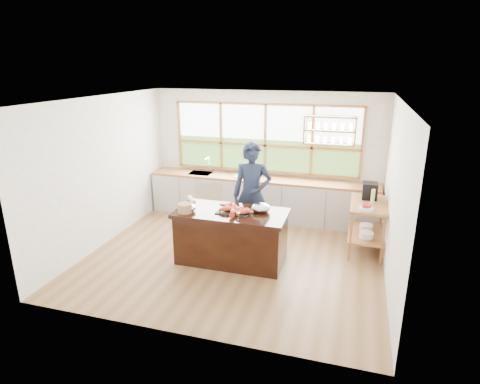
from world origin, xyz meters
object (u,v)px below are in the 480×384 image
at_px(cook, 252,195).
at_px(espresso_machine, 370,191).
at_px(island, 231,236).
at_px(wicker_basket, 185,208).

distance_m(cook, espresso_machine, 2.12).
distance_m(island, espresso_machine, 2.64).
xyz_separation_m(espresso_machine, wicker_basket, (-2.91, -1.60, -0.07)).
xyz_separation_m(island, wicker_basket, (-0.72, -0.25, 0.52)).
relative_size(cook, espresso_machine, 6.51).
height_order(island, cook, cook).
xyz_separation_m(island, espresso_machine, (2.19, 1.35, 0.59)).
height_order(island, espresso_machine, espresso_machine).
bearing_deg(island, cook, 78.89).
bearing_deg(wicker_basket, cook, 49.48).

